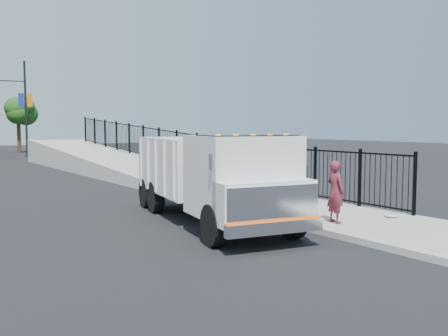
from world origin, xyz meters
TOP-DOWN VIEW (x-y plane):
  - ground at (0.00, 0.00)m, footprint 120.00×120.00m
  - sidewalk at (1.93, -2.00)m, footprint 3.55×12.00m
  - curb at (0.00, -2.00)m, footprint 0.30×12.00m
  - ramp at (2.12, 16.00)m, footprint 3.95×24.06m
  - iron_fence at (3.55, 12.00)m, footprint 0.10×28.00m
  - truck at (-1.50, 0.88)m, footprint 3.69×7.67m
  - worker at (0.88, -1.45)m, footprint 0.48×0.66m
  - debris at (2.78, -1.80)m, footprint 0.39×0.39m
  - light_pole_1 at (0.71, 33.21)m, footprint 3.78×0.22m
  - tree_1 at (2.05, 40.86)m, footprint 2.12×2.12m

SIDE VIEW (x-z plane):
  - ground at x=0.00m, z-range 0.00..0.00m
  - ramp at x=2.12m, z-range -1.60..1.60m
  - sidewalk at x=1.93m, z-range 0.00..0.12m
  - curb at x=0.00m, z-range 0.00..0.16m
  - debris at x=2.78m, z-range 0.12..0.22m
  - iron_fence at x=3.55m, z-range 0.00..1.80m
  - worker at x=0.88m, z-range 0.12..1.79m
  - truck at x=-1.50m, z-range 0.16..2.68m
  - tree_1 at x=2.05m, z-range 1.37..6.43m
  - light_pole_1 at x=0.71m, z-range 0.36..8.36m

